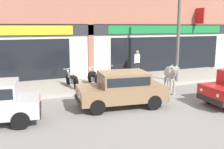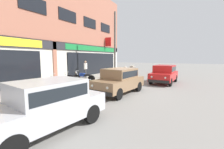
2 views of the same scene
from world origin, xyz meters
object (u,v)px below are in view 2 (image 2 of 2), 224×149
at_px(car_0, 119,80).
at_px(motorcycle_1, 72,79).
at_px(car_1, 47,103).
at_px(pedestrian, 86,67).
at_px(cow, 124,71).
at_px(motorcycle_0, 60,82).
at_px(motorcycle_2, 84,77).
at_px(car_2, 164,73).
at_px(utility_pole, 115,45).

xyz_separation_m(car_0, motorcycle_1, (0.04, 3.68, -0.26)).
relative_size(car_0, car_1, 1.00).
xyz_separation_m(car_1, pedestrian, (8.52, 5.23, 0.34)).
bearing_deg(cow, motorcycle_1, 139.77).
distance_m(car_0, motorcycle_0, 3.82).
bearing_deg(car_0, pedestrian, 56.05).
height_order(motorcycle_0, motorcycle_2, same).
bearing_deg(motorcycle_2, motorcycle_0, -178.81).
bearing_deg(car_1, pedestrian, 31.58).
bearing_deg(motorcycle_0, cow, -30.88).
xyz_separation_m(car_2, motorcycle_0, (-6.03, 5.40, -0.26)).
height_order(car_0, car_2, same).
relative_size(motorcycle_1, utility_pole, 0.30).
relative_size(car_2, pedestrian, 2.31).
distance_m(car_1, motorcycle_0, 5.33).
bearing_deg(pedestrian, cow, -95.25).
distance_m(car_1, motorcycle_1, 6.28).
height_order(car_2, utility_pole, utility_pole).
bearing_deg(car_2, cow, 121.66).
xyz_separation_m(car_1, utility_pole, (9.71, 2.71, 2.37)).
distance_m(motorcycle_1, pedestrian, 3.83).
xyz_separation_m(car_0, motorcycle_2, (1.34, 3.68, -0.26)).
distance_m(car_2, motorcycle_2, 6.50).
height_order(motorcycle_0, motorcycle_1, same).
height_order(car_0, motorcycle_0, car_0).
xyz_separation_m(car_1, motorcycle_0, (3.86, 3.67, -0.26)).
distance_m(motorcycle_0, pedestrian, 4.95).
bearing_deg(motorcycle_2, car_1, -149.66).
height_order(cow, motorcycle_2, cow).
relative_size(cow, car_0, 0.53).
distance_m(car_2, motorcycle_0, 8.10).
distance_m(car_2, pedestrian, 7.10).
bearing_deg(motorcycle_0, motorcycle_2, 1.19).
height_order(car_1, car_2, same).
xyz_separation_m(cow, car_1, (-8.14, -1.11, -0.19)).
height_order(car_2, pedestrian, pedestrian).
bearing_deg(pedestrian, car_0, -123.95).
xyz_separation_m(car_2, motorcycle_2, (-3.53, 5.45, -0.26)).
distance_m(car_1, utility_pole, 10.36).
distance_m(car_2, motorcycle_1, 7.29).
bearing_deg(pedestrian, motorcycle_1, -156.34).
bearing_deg(motorcycle_1, car_2, -48.41).
bearing_deg(car_0, car_1, -179.56).
bearing_deg(car_0, cow, 18.97).
relative_size(cow, motorcycle_2, 1.12).
distance_m(cow, pedestrian, 4.14).
height_order(car_1, motorcycle_2, car_1).
bearing_deg(car_0, motorcycle_1, 89.43).
bearing_deg(cow, motorcycle_2, 124.25).
relative_size(car_1, pedestrian, 2.35).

